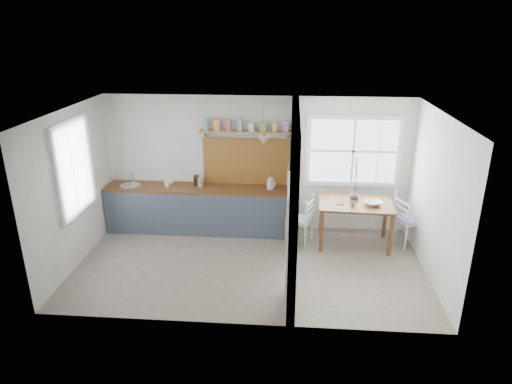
# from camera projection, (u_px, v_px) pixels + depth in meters

# --- Properties ---
(floor) EXTENTS (5.80, 3.20, 0.01)m
(floor) POSITION_uv_depth(u_px,v_px,m) (250.00, 265.00, 7.71)
(floor) COLOR gray
(floor) RESTS_ON ground
(ceiling) EXTENTS (5.80, 3.20, 0.01)m
(ceiling) POSITION_uv_depth(u_px,v_px,m) (249.00, 112.00, 6.79)
(ceiling) COLOR silver
(ceiling) RESTS_ON walls
(walls) EXTENTS (5.81, 3.21, 2.60)m
(walls) POSITION_uv_depth(u_px,v_px,m) (249.00, 193.00, 7.25)
(walls) COLOR silver
(walls) RESTS_ON floor
(partition) EXTENTS (0.12, 3.20, 2.60)m
(partition) POSITION_uv_depth(u_px,v_px,m) (294.00, 184.00, 7.20)
(partition) COLOR silver
(partition) RESTS_ON floor
(kitchen_window) EXTENTS (0.10, 1.16, 1.50)m
(kitchen_window) POSITION_uv_depth(u_px,v_px,m) (72.00, 168.00, 7.34)
(kitchen_window) COLOR white
(kitchen_window) RESTS_ON walls
(nook_window) EXTENTS (1.76, 0.10, 1.30)m
(nook_window) POSITION_uv_depth(u_px,v_px,m) (353.00, 151.00, 8.47)
(nook_window) COLOR white
(nook_window) RESTS_ON walls
(counter) EXTENTS (3.50, 0.60, 0.90)m
(counter) POSITION_uv_depth(u_px,v_px,m) (198.00, 208.00, 8.87)
(counter) COLOR #4B2B18
(counter) RESTS_ON floor
(sink) EXTENTS (0.40, 0.40, 0.02)m
(sink) POSITION_uv_depth(u_px,v_px,m) (130.00, 186.00, 8.79)
(sink) COLOR silver
(sink) RESTS_ON counter
(backsplash) EXTENTS (1.65, 0.03, 0.90)m
(backsplash) POSITION_uv_depth(u_px,v_px,m) (246.00, 161.00, 8.72)
(backsplash) COLOR brown
(backsplash) RESTS_ON walls
(shelf) EXTENTS (1.75, 0.20, 0.21)m
(shelf) POSITION_uv_depth(u_px,v_px,m) (246.00, 129.00, 8.41)
(shelf) COLOR #9C7543
(shelf) RESTS_ON walls
(pendant_lamp) EXTENTS (0.26, 0.26, 0.16)m
(pendant_lamp) POSITION_uv_depth(u_px,v_px,m) (263.00, 140.00, 8.11)
(pendant_lamp) COLOR silver
(pendant_lamp) RESTS_ON ceiling
(utensil_rail) EXTENTS (0.02, 0.50, 0.02)m
(utensil_rail) POSITION_uv_depth(u_px,v_px,m) (289.00, 168.00, 7.99)
(utensil_rail) COLOR silver
(utensil_rail) RESTS_ON partition
(dining_table) EXTENTS (1.35, 0.94, 0.82)m
(dining_table) POSITION_uv_depth(u_px,v_px,m) (354.00, 224.00, 8.30)
(dining_table) COLOR #4B2B18
(dining_table) RESTS_ON floor
(chair_left) EXTENTS (0.53, 0.53, 0.90)m
(chair_left) POSITION_uv_depth(u_px,v_px,m) (300.00, 219.00, 8.40)
(chair_left) COLOR silver
(chair_left) RESTS_ON floor
(chair_right) EXTENTS (0.60, 0.60, 1.01)m
(chair_right) POSITION_uv_depth(u_px,v_px,m) (410.00, 219.00, 8.28)
(chair_right) COLOR silver
(chair_right) RESTS_ON floor
(kettle) EXTENTS (0.18, 0.15, 0.22)m
(kettle) POSITION_uv_depth(u_px,v_px,m) (270.00, 183.00, 8.57)
(kettle) COLOR beige
(kettle) RESTS_ON counter
(mug_a) EXTENTS (0.12, 0.12, 0.11)m
(mug_a) POSITION_uv_depth(u_px,v_px,m) (167.00, 184.00, 8.69)
(mug_a) COLOR white
(mug_a) RESTS_ON counter
(mug_b) EXTENTS (0.13, 0.13, 0.08)m
(mug_b) POSITION_uv_depth(u_px,v_px,m) (171.00, 182.00, 8.83)
(mug_b) COLOR white
(mug_b) RESTS_ON counter
(knife_block) EXTENTS (0.09, 0.12, 0.19)m
(knife_block) POSITION_uv_depth(u_px,v_px,m) (196.00, 180.00, 8.77)
(knife_block) COLOR #301B14
(knife_block) RESTS_ON counter
(jar) EXTENTS (0.13, 0.13, 0.18)m
(jar) POSITION_uv_depth(u_px,v_px,m) (201.00, 182.00, 8.69)
(jar) COLOR #9F9154
(jar) RESTS_ON counter
(towel_magenta) EXTENTS (0.02, 0.03, 0.55)m
(towel_magenta) POSITION_uv_depth(u_px,v_px,m) (285.00, 227.00, 8.50)
(towel_magenta) COLOR #D13670
(towel_magenta) RESTS_ON counter
(towel_orange) EXTENTS (0.02, 0.03, 0.44)m
(towel_orange) POSITION_uv_depth(u_px,v_px,m) (285.00, 229.00, 8.46)
(towel_orange) COLOR orange
(towel_orange) RESTS_ON counter
(bowl) EXTENTS (0.37, 0.37, 0.07)m
(bowl) POSITION_uv_depth(u_px,v_px,m) (373.00, 203.00, 8.06)
(bowl) COLOR silver
(bowl) RESTS_ON dining_table
(table_cup) EXTENTS (0.10, 0.10, 0.09)m
(table_cup) POSITION_uv_depth(u_px,v_px,m) (353.00, 204.00, 8.00)
(table_cup) COLOR #5AA465
(table_cup) RESTS_ON dining_table
(plate) EXTENTS (0.17, 0.17, 0.01)m
(plate) POSITION_uv_depth(u_px,v_px,m) (340.00, 203.00, 8.12)
(plate) COLOR black
(plate) RESTS_ON dining_table
(vase) EXTENTS (0.22, 0.22, 0.18)m
(vase) POSITION_uv_depth(u_px,v_px,m) (354.00, 195.00, 8.27)
(vase) COLOR #42314B
(vase) RESTS_ON dining_table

